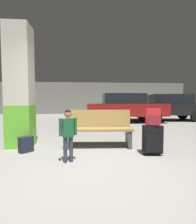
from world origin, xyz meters
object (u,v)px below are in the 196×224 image
child (68,130)px  parked_car_side (167,107)px  suitcase (153,139)px  parked_car_near (125,107)px  structural_pillar (20,87)px  backpack_dark_floor (26,144)px  bench (98,129)px  backpack_bright (153,117)px

child → parked_car_side: bearing=52.3°
suitcase → parked_car_near: size_ratio=0.15×
structural_pillar → backpack_dark_floor: bearing=-61.8°
bench → child: 1.21m
suitcase → parked_car_near: 5.73m
backpack_bright → parked_car_near: bearing=82.1°
bench → child: child is taller
structural_pillar → bench: structural_pillar is taller
parked_car_near → parked_car_side: size_ratio=0.97×
backpack_bright → suitcase: bearing=14.7°
child → suitcase: bearing=10.1°
suitcase → bench: bearing=145.4°
bench → suitcase: size_ratio=2.69×
structural_pillar → child: structural_pillar is taller
bench → suitcase: (1.05, -0.73, -0.12)m
bench → parked_car_side: (4.47, 5.57, 0.36)m
structural_pillar → bench: (1.87, -0.19, -0.99)m
bench → backpack_bright: bearing=-34.6°
parked_car_near → structural_pillar: bearing=-128.0°
bench → backpack_dark_floor: (-1.59, -0.32, -0.28)m
bench → parked_car_side: bearing=51.2°
child → parked_car_near: 6.45m
suitcase → parked_car_side: parked_car_side is taller
child → backpack_dark_floor: (-0.97, 0.71, -0.42)m
bench → parked_car_near: bearing=69.6°
backpack_dark_floor → parked_car_near: 6.30m
parked_car_near → backpack_dark_floor: bearing=-123.1°
structural_pillar → child: bearing=-44.4°
backpack_bright → parked_car_side: 7.16m
parked_car_side → parked_car_near: bearing=-166.5°
structural_pillar → suitcase: structural_pillar is taller
suitcase → parked_car_near: (0.78, 5.66, 0.48)m
backpack_dark_floor → parked_car_near: (3.43, 5.25, 0.64)m
structural_pillar → suitcase: size_ratio=4.79×
structural_pillar → backpack_dark_floor: structural_pillar is taller
structural_pillar → backpack_dark_floor: 1.40m
bench → backpack_bright: size_ratio=4.77×
child → parked_car_near: bearing=67.6°
bench → parked_car_near: size_ratio=0.39×
structural_pillar → backpack_bright: structural_pillar is taller
backpack_dark_floor → parked_car_side: bearing=44.1°
child → parked_car_side: size_ratio=0.22×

